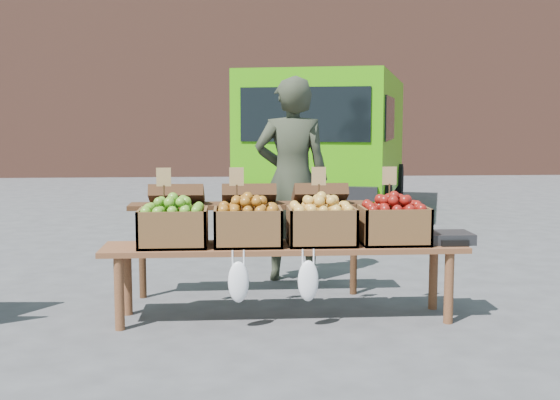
{
  "coord_description": "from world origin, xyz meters",
  "views": [
    {
      "loc": [
        0.08,
        -5.57,
        1.5
      ],
      "look_at": [
        0.48,
        0.09,
        0.85
      ],
      "focal_mm": 45.0,
      "sensor_mm": 36.0,
      "label": 1
    }
  ],
  "objects_px": {
    "back_table": "(249,236)",
    "display_bench": "(285,282)",
    "crate_russet_pears": "(248,227)",
    "crate_green_apples": "(394,225)",
    "delivery_van": "(331,145)",
    "crate_golden_apples": "(173,227)",
    "weighing_scale": "(448,237)",
    "vendor": "(292,179)",
    "crate_red_apples": "(321,226)"
  },
  "relations": [
    {
      "from": "vendor",
      "to": "crate_red_apples",
      "type": "xyz_separation_m",
      "value": [
        0.11,
        -1.33,
        -0.24
      ]
    },
    {
      "from": "crate_red_apples",
      "to": "delivery_van",
      "type": "bearing_deg",
      "value": 81.18
    },
    {
      "from": "back_table",
      "to": "weighing_scale",
      "type": "distance_m",
      "value": 1.66
    },
    {
      "from": "vendor",
      "to": "weighing_scale",
      "type": "xyz_separation_m",
      "value": [
        1.08,
        -1.33,
        -0.34
      ]
    },
    {
      "from": "crate_russet_pears",
      "to": "crate_green_apples",
      "type": "xyz_separation_m",
      "value": [
        1.1,
        0.0,
        0.0
      ]
    },
    {
      "from": "delivery_van",
      "to": "crate_golden_apples",
      "type": "height_order",
      "value": "delivery_van"
    },
    {
      "from": "display_bench",
      "to": "crate_red_apples",
      "type": "distance_m",
      "value": 0.51
    },
    {
      "from": "delivery_van",
      "to": "crate_russet_pears",
      "type": "xyz_separation_m",
      "value": [
        -1.5,
        -6.14,
        -0.38
      ]
    },
    {
      "from": "weighing_scale",
      "to": "display_bench",
      "type": "bearing_deg",
      "value": 180.0
    },
    {
      "from": "crate_golden_apples",
      "to": "crate_green_apples",
      "type": "height_order",
      "value": "same"
    },
    {
      "from": "display_bench",
      "to": "crate_red_apples",
      "type": "xyz_separation_m",
      "value": [
        0.27,
        0.0,
        0.42
      ]
    },
    {
      "from": "crate_green_apples",
      "to": "weighing_scale",
      "type": "xyz_separation_m",
      "value": [
        0.43,
        0.0,
        -0.1
      ]
    },
    {
      "from": "crate_russet_pears",
      "to": "crate_red_apples",
      "type": "height_order",
      "value": "same"
    },
    {
      "from": "crate_red_apples",
      "to": "crate_green_apples",
      "type": "distance_m",
      "value": 0.55
    },
    {
      "from": "vendor",
      "to": "display_bench",
      "type": "height_order",
      "value": "vendor"
    },
    {
      "from": "vendor",
      "to": "weighing_scale",
      "type": "relative_size",
      "value": 5.58
    },
    {
      "from": "back_table",
      "to": "crate_green_apples",
      "type": "relative_size",
      "value": 4.2
    },
    {
      "from": "crate_red_apples",
      "to": "crate_golden_apples",
      "type": "bearing_deg",
      "value": 180.0
    },
    {
      "from": "crate_russet_pears",
      "to": "crate_green_apples",
      "type": "relative_size",
      "value": 1.0
    },
    {
      "from": "delivery_van",
      "to": "crate_russet_pears",
      "type": "distance_m",
      "value": 6.33
    },
    {
      "from": "vendor",
      "to": "weighing_scale",
      "type": "distance_m",
      "value": 1.74
    },
    {
      "from": "display_bench",
      "to": "crate_red_apples",
      "type": "height_order",
      "value": "crate_red_apples"
    },
    {
      "from": "crate_russet_pears",
      "to": "crate_red_apples",
      "type": "relative_size",
      "value": 1.0
    },
    {
      "from": "display_bench",
      "to": "crate_russet_pears",
      "type": "relative_size",
      "value": 5.4
    },
    {
      "from": "display_bench",
      "to": "crate_golden_apples",
      "type": "bearing_deg",
      "value": 180.0
    },
    {
      "from": "delivery_van",
      "to": "display_bench",
      "type": "height_order",
      "value": "delivery_van"
    },
    {
      "from": "vendor",
      "to": "display_bench",
      "type": "distance_m",
      "value": 1.49
    },
    {
      "from": "crate_red_apples",
      "to": "weighing_scale",
      "type": "distance_m",
      "value": 0.98
    },
    {
      "from": "delivery_van",
      "to": "crate_green_apples",
      "type": "height_order",
      "value": "delivery_van"
    },
    {
      "from": "back_table",
      "to": "crate_green_apples",
      "type": "bearing_deg",
      "value": -33.85
    },
    {
      "from": "crate_golden_apples",
      "to": "vendor",
      "type": "bearing_deg",
      "value": 53.13
    },
    {
      "from": "crate_red_apples",
      "to": "crate_green_apples",
      "type": "bearing_deg",
      "value": 0.0
    },
    {
      "from": "display_bench",
      "to": "crate_green_apples",
      "type": "xyz_separation_m",
      "value": [
        0.82,
        0.0,
        0.42
      ]
    },
    {
      "from": "delivery_van",
      "to": "crate_russet_pears",
      "type": "relative_size",
      "value": 9.73
    },
    {
      "from": "display_bench",
      "to": "crate_golden_apples",
      "type": "xyz_separation_m",
      "value": [
        -0.82,
        0.0,
        0.42
      ]
    },
    {
      "from": "delivery_van",
      "to": "display_bench",
      "type": "bearing_deg",
      "value": -84.36
    },
    {
      "from": "vendor",
      "to": "display_bench",
      "type": "bearing_deg",
      "value": 87.79
    },
    {
      "from": "delivery_van",
      "to": "crate_russet_pears",
      "type": "bearing_deg",
      "value": -86.8
    },
    {
      "from": "crate_russet_pears",
      "to": "vendor",
      "type": "bearing_deg",
      "value": 71.46
    },
    {
      "from": "back_table",
      "to": "crate_russet_pears",
      "type": "relative_size",
      "value": 4.2
    },
    {
      "from": "back_table",
      "to": "weighing_scale",
      "type": "xyz_separation_m",
      "value": [
        1.5,
        -0.72,
        0.09
      ]
    },
    {
      "from": "back_table",
      "to": "crate_red_apples",
      "type": "relative_size",
      "value": 4.2
    },
    {
      "from": "crate_green_apples",
      "to": "delivery_van",
      "type": "bearing_deg",
      "value": 86.25
    },
    {
      "from": "display_bench",
      "to": "crate_russet_pears",
      "type": "distance_m",
      "value": 0.51
    },
    {
      "from": "back_table",
      "to": "display_bench",
      "type": "relative_size",
      "value": 0.78
    },
    {
      "from": "delivery_van",
      "to": "crate_golden_apples",
      "type": "relative_size",
      "value": 9.73
    },
    {
      "from": "weighing_scale",
      "to": "crate_red_apples",
      "type": "bearing_deg",
      "value": 180.0
    },
    {
      "from": "display_bench",
      "to": "crate_russet_pears",
      "type": "xyz_separation_m",
      "value": [
        -0.28,
        0.0,
        0.42
      ]
    },
    {
      "from": "crate_red_apples",
      "to": "display_bench",
      "type": "bearing_deg",
      "value": 180.0
    },
    {
      "from": "vendor",
      "to": "crate_golden_apples",
      "type": "height_order",
      "value": "vendor"
    }
  ]
}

